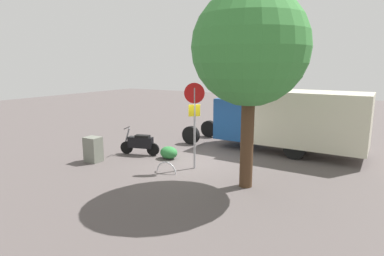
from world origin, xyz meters
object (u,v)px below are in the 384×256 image
Objects in this scene: box_truck_near at (288,118)px; stop_sign at (194,112)px; bike_rack_hoop at (166,173)px; motorcycle at (140,143)px; street_tree at (250,48)px; utility_cabinet at (93,149)px.

stop_sign is at bearing 60.45° from box_truck_near.
bike_rack_hoop is (0.62, 0.98, -2.18)m from stop_sign.
stop_sign reaches higher than box_truck_near.
motorcycle is at bearing -30.66° from bike_rack_hoop.
utility_cabinet is at bearing 5.41° from street_tree.
bike_rack_hoop is (-3.37, -0.37, -0.51)m from utility_cabinet.
stop_sign is 3.84× the size of bike_rack_hoop.
utility_cabinet is 1.21× the size of bike_rack_hoop.
motorcycle is at bearing 35.12° from box_truck_near.
box_truck_near is 4.68× the size of motorcycle.
box_truck_near is 5.65m from street_tree.
box_truck_near reaches higher than bike_rack_hoop.
street_tree reaches higher than utility_cabinet.
stop_sign is 3.18× the size of utility_cabinet.
street_tree is 5.32m from bike_rack_hoop.
bike_rack_hoop is at bearing -173.76° from utility_cabinet.
box_truck_near is at bearing -90.52° from street_tree.
box_truck_near is 6.17m from bike_rack_hoop.
motorcycle is 2.08× the size of bike_rack_hoop.
stop_sign reaches higher than bike_rack_hoop.
motorcycle is (5.42, 3.72, -1.05)m from box_truck_near.
box_truck_near is at bearing -120.25° from stop_sign.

